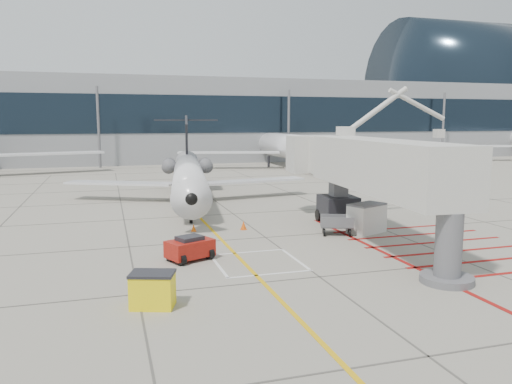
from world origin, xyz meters
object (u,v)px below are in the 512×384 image
object	(u,v)px
regional_jet	(189,162)
pushback_tug	(190,247)
spill_bin	(153,290)
jet_bridge	(380,176)

from	to	relation	value
regional_jet	pushback_tug	xyz separation A→B (m)	(-2.47, -15.55, -3.01)
regional_jet	spill_bin	bearing A→B (deg)	-94.47
jet_bridge	pushback_tug	size ratio (longest dim) A/B	8.85
jet_bridge	pushback_tug	bearing A→B (deg)	-175.21
jet_bridge	spill_bin	xyz separation A→B (m)	(-13.08, -6.00, -3.28)
jet_bridge	spill_bin	bearing A→B (deg)	-150.52
regional_jet	spill_bin	world-z (taller)	regional_jet
regional_jet	spill_bin	distance (m)	22.30
spill_bin	jet_bridge	bearing A→B (deg)	43.11
jet_bridge	pushback_tug	world-z (taller)	jet_bridge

